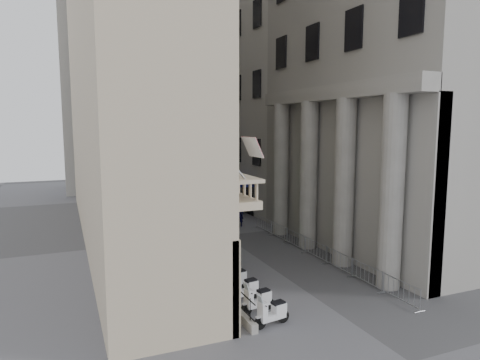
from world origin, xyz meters
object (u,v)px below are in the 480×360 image
object	(u,v)px
security_tent	(181,188)
pedestrian_b	(220,203)
scooter_0	(272,326)
pedestrian_a	(239,215)
street_lamp	(197,172)
info_kiosk	(177,235)

from	to	relation	value
security_tent	pedestrian_b	xyz separation A→B (m)	(4.39, 1.71, -2.01)
scooter_0	pedestrian_a	world-z (taller)	pedestrian_a
street_lamp	info_kiosk	size ratio (longest dim) A/B	4.39
scooter_0	pedestrian_b	size ratio (longest dim) A/B	0.98
street_lamp	info_kiosk	world-z (taller)	street_lamp
street_lamp	pedestrian_a	bearing A→B (deg)	11.01
security_tent	street_lamp	size ratio (longest dim) A/B	0.48
info_kiosk	pedestrian_a	distance (m)	7.78
scooter_0	street_lamp	size ratio (longest dim) A/B	0.18
scooter_0	pedestrian_a	xyz separation A→B (m)	(5.53, 17.04, 1.00)
pedestrian_b	scooter_0	bearing A→B (deg)	82.98
security_tent	pedestrian_b	world-z (taller)	security_tent
security_tent	pedestrian_b	distance (m)	5.12
scooter_0	street_lamp	bearing A→B (deg)	-13.69
pedestrian_a	scooter_0	bearing A→B (deg)	91.11
street_lamp	pedestrian_b	xyz separation A→B (m)	(5.18, 9.36, -4.28)
info_kiosk	pedestrian_b	xyz separation A→B (m)	(7.19, 11.14, -0.20)
pedestrian_a	pedestrian_b	distance (m)	6.79
pedestrian_a	pedestrian_b	world-z (taller)	pedestrian_a
info_kiosk	scooter_0	bearing A→B (deg)	-66.45
security_tent	street_lamp	xyz separation A→B (m)	(-0.80, -7.65, 2.27)
scooter_0	info_kiosk	size ratio (longest dim) A/B	0.78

